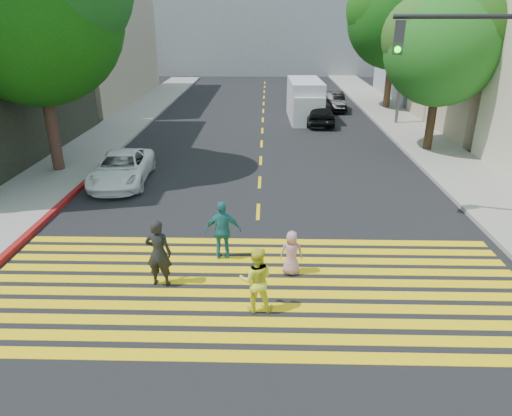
{
  "coord_description": "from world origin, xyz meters",
  "views": [
    {
      "loc": [
        0.28,
        -8.3,
        6.15
      ],
      "look_at": [
        0.0,
        3.0,
        1.4
      ],
      "focal_mm": 32.0,
      "sensor_mm": 36.0,
      "label": 1
    }
  ],
  "objects_px": {
    "pedestrian_child": "(291,253)",
    "dark_car_near": "(320,112)",
    "silver_car": "(305,87)",
    "pedestrian_extra": "(223,231)",
    "tree_left": "(33,5)",
    "tree_right_far": "(397,15)",
    "pedestrian_woman": "(256,280)",
    "white_sedan": "(122,168)",
    "pedestrian_man": "(159,253)",
    "traffic_signal": "(504,90)",
    "dark_car_parked": "(334,101)",
    "white_van": "(305,101)",
    "tree_right_near": "(444,42)"
  },
  "relations": [
    {
      "from": "tree_right_far",
      "to": "pedestrian_woman",
      "type": "bearing_deg",
      "value": -109.73
    },
    {
      "from": "tree_left",
      "to": "tree_right_far",
      "type": "distance_m",
      "value": 22.97
    },
    {
      "from": "dark_car_parked",
      "to": "white_van",
      "type": "relative_size",
      "value": 0.72
    },
    {
      "from": "pedestrian_extra",
      "to": "silver_car",
      "type": "relative_size",
      "value": 0.34
    },
    {
      "from": "tree_left",
      "to": "tree_right_far",
      "type": "bearing_deg",
      "value": 40.7
    },
    {
      "from": "silver_car",
      "to": "traffic_signal",
      "type": "distance_m",
      "value": 26.57
    },
    {
      "from": "pedestrian_man",
      "to": "pedestrian_woman",
      "type": "distance_m",
      "value": 2.59
    },
    {
      "from": "tree_right_near",
      "to": "dark_car_parked",
      "type": "bearing_deg",
      "value": 106.86
    },
    {
      "from": "pedestrian_woman",
      "to": "white_sedan",
      "type": "distance_m",
      "value": 10.1
    },
    {
      "from": "tree_left",
      "to": "silver_car",
      "type": "bearing_deg",
      "value": 60.13
    },
    {
      "from": "tree_left",
      "to": "white_van",
      "type": "height_order",
      "value": "tree_left"
    },
    {
      "from": "tree_right_far",
      "to": "silver_car",
      "type": "relative_size",
      "value": 1.87
    },
    {
      "from": "tree_left",
      "to": "tree_right_far",
      "type": "relative_size",
      "value": 1.05
    },
    {
      "from": "pedestrian_man",
      "to": "pedestrian_woman",
      "type": "height_order",
      "value": "pedestrian_man"
    },
    {
      "from": "silver_car",
      "to": "traffic_signal",
      "type": "xyz_separation_m",
      "value": [
        3.4,
        -26.11,
        3.55
      ]
    },
    {
      "from": "tree_left",
      "to": "dark_car_near",
      "type": "height_order",
      "value": "tree_left"
    },
    {
      "from": "white_sedan",
      "to": "dark_car_parked",
      "type": "bearing_deg",
      "value": 52.41
    },
    {
      "from": "dark_car_near",
      "to": "white_van",
      "type": "xyz_separation_m",
      "value": [
        -0.82,
        1.24,
        0.45
      ]
    },
    {
      "from": "pedestrian_woman",
      "to": "pedestrian_man",
      "type": "bearing_deg",
      "value": -24.24
    },
    {
      "from": "pedestrian_man",
      "to": "dark_car_parked",
      "type": "relative_size",
      "value": 0.46
    },
    {
      "from": "tree_left",
      "to": "pedestrian_woman",
      "type": "distance_m",
      "value": 14.18
    },
    {
      "from": "pedestrian_woman",
      "to": "pedestrian_child",
      "type": "xyz_separation_m",
      "value": [
        0.86,
        1.59,
        -0.18
      ]
    },
    {
      "from": "tree_right_far",
      "to": "traffic_signal",
      "type": "bearing_deg",
      "value": -95.86
    },
    {
      "from": "tree_left",
      "to": "pedestrian_man",
      "type": "bearing_deg",
      "value": -54.69
    },
    {
      "from": "pedestrian_man",
      "to": "silver_car",
      "type": "relative_size",
      "value": 0.35
    },
    {
      "from": "tree_right_far",
      "to": "pedestrian_extra",
      "type": "xyz_separation_m",
      "value": [
        -9.81,
        -22.32,
        -5.43
      ]
    },
    {
      "from": "tree_left",
      "to": "dark_car_near",
      "type": "relative_size",
      "value": 2.32
    },
    {
      "from": "pedestrian_extra",
      "to": "dark_car_near",
      "type": "xyz_separation_m",
      "value": [
        4.4,
        17.14,
        -0.12
      ]
    },
    {
      "from": "dark_car_parked",
      "to": "silver_car",
      "type": "bearing_deg",
      "value": 103.73
    },
    {
      "from": "tree_right_near",
      "to": "traffic_signal",
      "type": "height_order",
      "value": "tree_right_near"
    },
    {
      "from": "silver_car",
      "to": "white_van",
      "type": "xyz_separation_m",
      "value": [
        -0.74,
        -9.72,
        0.45
      ]
    },
    {
      "from": "pedestrian_man",
      "to": "white_sedan",
      "type": "height_order",
      "value": "pedestrian_man"
    },
    {
      "from": "pedestrian_child",
      "to": "dark_car_parked",
      "type": "bearing_deg",
      "value": -101.24
    },
    {
      "from": "white_sedan",
      "to": "dark_car_near",
      "type": "distance_m",
      "value": 14.25
    },
    {
      "from": "pedestrian_man",
      "to": "pedestrian_woman",
      "type": "relative_size",
      "value": 1.13
    },
    {
      "from": "tree_left",
      "to": "pedestrian_extra",
      "type": "relative_size",
      "value": 5.86
    },
    {
      "from": "pedestrian_woman",
      "to": "dark_car_near",
      "type": "distance_m",
      "value": 19.81
    },
    {
      "from": "dark_car_parked",
      "to": "pedestrian_extra",
      "type": "bearing_deg",
      "value": -105.11
    },
    {
      "from": "dark_car_parked",
      "to": "tree_right_far",
      "type": "bearing_deg",
      "value": 8.86
    },
    {
      "from": "traffic_signal",
      "to": "white_sedan",
      "type": "bearing_deg",
      "value": 176.3
    },
    {
      "from": "pedestrian_child",
      "to": "dark_car_near",
      "type": "bearing_deg",
      "value": -99.2
    },
    {
      "from": "pedestrian_child",
      "to": "silver_car",
      "type": "height_order",
      "value": "silver_car"
    },
    {
      "from": "pedestrian_child",
      "to": "silver_car",
      "type": "distance_m",
      "value": 28.99
    },
    {
      "from": "tree_left",
      "to": "pedestrian_man",
      "type": "xyz_separation_m",
      "value": [
        6.17,
        -8.71,
        -5.69
      ]
    },
    {
      "from": "pedestrian_man",
      "to": "dark_car_parked",
      "type": "bearing_deg",
      "value": -100.81
    },
    {
      "from": "pedestrian_child",
      "to": "pedestrian_woman",
      "type": "bearing_deg",
      "value": 60.62
    },
    {
      "from": "pedestrian_extra",
      "to": "dark_car_near",
      "type": "bearing_deg",
      "value": -108.72
    },
    {
      "from": "pedestrian_extra",
      "to": "pedestrian_child",
      "type": "bearing_deg",
      "value": 152.52
    },
    {
      "from": "pedestrian_man",
      "to": "pedestrian_extra",
      "type": "distance_m",
      "value": 1.98
    },
    {
      "from": "tree_left",
      "to": "white_sedan",
      "type": "bearing_deg",
      "value": -22.61
    }
  ]
}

